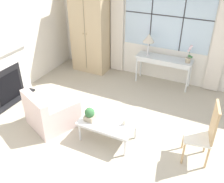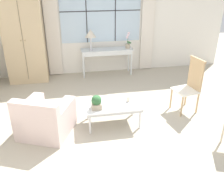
# 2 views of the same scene
# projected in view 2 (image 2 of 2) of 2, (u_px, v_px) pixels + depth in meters

# --- Properties ---
(ground_plane) EXTENTS (14.00, 14.00, 0.00)m
(ground_plane) POSITION_uv_depth(u_px,v_px,m) (125.00, 127.00, 4.70)
(ground_plane) COLOR #B2A893
(wall_back_windowed) EXTENTS (7.20, 0.14, 2.80)m
(wall_back_windowed) POSITION_uv_depth(u_px,v_px,m) (101.00, 22.00, 6.77)
(wall_back_windowed) COLOR white
(wall_back_windowed) RESTS_ON ground_plane
(armoire) EXTENTS (1.06, 0.59, 2.35)m
(armoire) POSITION_uv_depth(u_px,v_px,m) (24.00, 37.00, 6.25)
(armoire) COLOR tan
(armoire) RESTS_ON ground_plane
(console_table) EXTENTS (1.41, 0.41, 0.74)m
(console_table) POSITION_uv_depth(u_px,v_px,m) (107.00, 52.00, 6.86)
(console_table) COLOR silver
(console_table) RESTS_ON ground_plane
(table_lamp) EXTENTS (0.29, 0.29, 0.56)m
(table_lamp) POSITION_uv_depth(u_px,v_px,m) (91.00, 34.00, 6.53)
(table_lamp) COLOR silver
(table_lamp) RESTS_ON console_table
(potted_orchid) EXTENTS (0.16, 0.12, 0.45)m
(potted_orchid) POSITION_uv_depth(u_px,v_px,m) (128.00, 42.00, 6.83)
(potted_orchid) COLOR tan
(potted_orchid) RESTS_ON console_table
(armchair_upholstered) EXTENTS (1.10, 1.10, 0.78)m
(armchair_upholstered) POSITION_uv_depth(u_px,v_px,m) (46.00, 120.00, 4.44)
(armchair_upholstered) COLOR beige
(armchair_upholstered) RESTS_ON ground_plane
(side_chair_wooden) EXTENTS (0.52, 0.52, 1.12)m
(side_chair_wooden) POSITION_uv_depth(u_px,v_px,m) (191.00, 83.00, 5.06)
(side_chair_wooden) COLOR white
(side_chair_wooden) RESTS_ON ground_plane
(coffee_table) EXTENTS (1.03, 0.60, 0.42)m
(coffee_table) POSITION_uv_depth(u_px,v_px,m) (113.00, 106.00, 4.67)
(coffee_table) COLOR silver
(coffee_table) RESTS_ON ground_plane
(potted_plant_small) EXTENTS (0.19, 0.19, 0.26)m
(potted_plant_small) POSITION_uv_depth(u_px,v_px,m) (97.00, 102.00, 4.46)
(potted_plant_small) COLOR tan
(potted_plant_small) RESTS_ON coffee_table
(pillar_candle) EXTENTS (0.09, 0.09, 0.12)m
(pillar_candle) POSITION_uv_depth(u_px,v_px,m) (128.00, 99.00, 4.72)
(pillar_candle) COLOR silver
(pillar_candle) RESTS_ON coffee_table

